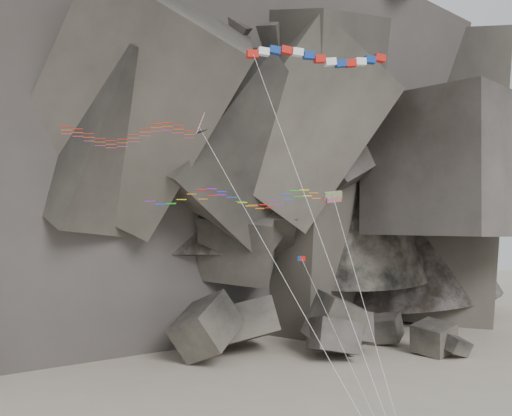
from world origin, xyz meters
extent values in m
cube|color=#47423F|center=(21.30, 35.40, 2.12)|extent=(6.84, 8.02, 6.72)
cube|color=#47423F|center=(34.34, 28.86, 1.00)|extent=(4.74, 4.25, 3.66)
cube|color=#47423F|center=(32.41, 31.06, 1.90)|extent=(6.81, 6.89, 4.78)
cube|color=#47423F|center=(6.32, 38.46, 2.50)|extent=(10.04, 9.04, 8.39)
cube|color=#47423F|center=(19.01, 34.08, 3.25)|extent=(9.17, 6.34, 9.03)
cube|color=#47423F|center=(17.88, 31.96, 2.12)|extent=(6.56, 6.42, 6.35)
cube|color=#47423F|center=(0.74, 33.97, 2.72)|extent=(10.86, 9.57, 9.70)
cube|color=#47423F|center=(28.61, 38.52, 1.72)|extent=(6.98, 6.40, 4.86)
cylinder|color=silver|center=(0.86, -5.82, 13.80)|extent=(11.35, 12.57, 24.64)
cube|color=red|center=(-0.93, -0.03, 31.50)|extent=(0.81, 0.55, 0.54)
cube|color=white|center=(-0.09, -0.07, 31.72)|extent=(0.85, 0.55, 0.60)
cube|color=navy|center=(0.75, -0.15, 31.87)|extent=(0.88, 0.55, 0.64)
cube|color=red|center=(1.59, -0.27, 31.88)|extent=(0.88, 0.55, 0.64)
cube|color=white|center=(2.43, -0.39, 31.77)|extent=(0.86, 0.55, 0.61)
cube|color=navy|center=(3.27, -0.48, 31.56)|extent=(0.82, 0.55, 0.55)
cube|color=red|center=(4.12, -0.53, 31.33)|extent=(0.84, 0.55, 0.59)
cube|color=white|center=(4.96, -0.53, 31.16)|extent=(0.87, 0.55, 0.63)
cube|color=navy|center=(5.80, -0.47, 31.11)|extent=(0.88, 0.55, 0.64)
cube|color=red|center=(6.64, -0.38, 31.20)|extent=(0.87, 0.55, 0.62)
cube|color=white|center=(7.48, -0.28, 31.39)|extent=(0.83, 0.55, 0.57)
cube|color=navy|center=(8.32, -0.19, 31.62)|extent=(0.84, 0.55, 0.57)
cube|color=red|center=(9.16, -0.15, 31.81)|extent=(0.87, 0.55, 0.62)
cylinder|color=silver|center=(2.79, -6.17, 16.50)|extent=(7.48, 11.87, 30.02)
cube|color=#CEE10C|center=(6.21, 2.20, 21.23)|extent=(1.57, 0.64, 0.85)
cube|color=#0CB219|center=(6.21, 2.00, 20.91)|extent=(1.31, 0.47, 0.58)
cylinder|color=silver|center=(6.36, -4.94, 11.36)|extent=(0.33, 14.31, 19.76)
cube|color=red|center=(2.71, -0.46, 16.48)|extent=(0.56, 0.21, 0.37)
cube|color=navy|center=(2.52, -0.45, 16.48)|extent=(0.21, 0.11, 0.38)
cylinder|color=silver|center=(4.61, -6.27, 8.98)|extent=(3.83, 11.65, 15.00)
camera|label=1|loc=(-10.42, -40.60, 19.89)|focal=40.00mm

